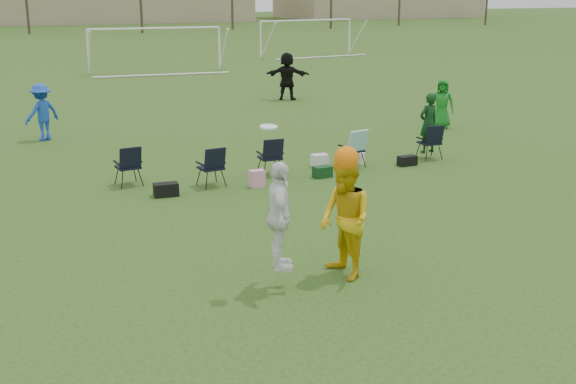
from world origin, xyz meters
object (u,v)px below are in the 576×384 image
center_contest (324,217)px  goal_mid (155,37)px  fielder_green_far (442,104)px  fielder_blue (42,112)px  goal_right (307,27)px  fielder_black (287,76)px

center_contest → goal_mid: size_ratio=0.35×
fielder_green_far → goal_mid: bearing=141.1°
fielder_blue → fielder_green_far: (12.48, -3.13, -0.05)m
fielder_green_far → goal_right: goal_right is taller
goal_mid → goal_right: 13.42m
fielder_blue → fielder_black: 11.30m
fielder_blue → goal_mid: 18.92m
goal_mid → center_contest: bearing=-94.3°
fielder_green_far → fielder_black: (-2.25, 7.94, 0.17)m
fielder_green_far → goal_mid: size_ratio=0.22×
center_contest → goal_right: center_contest is taller
fielder_green_far → center_contest: (-9.37, -10.31, 0.26)m
fielder_green_far → goal_right: (7.09, 26.43, 1.10)m
goal_right → center_contest: bearing=-122.1°
fielder_black → goal_right: 20.75m
fielder_green_far → fielder_black: bearing=143.5°
fielder_blue → goal_right: 30.45m
fielder_blue → goal_right: (19.57, 23.31, 1.05)m
fielder_blue → center_contest: bearing=74.4°
fielder_blue → fielder_green_far: size_ratio=1.06×
goal_right → fielder_green_far: bearing=-113.0°
fielder_black → goal_right: bearing=-84.8°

